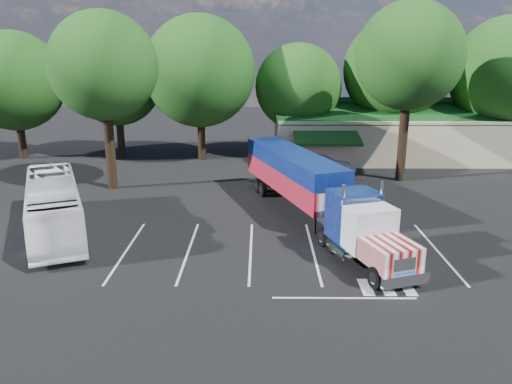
{
  "coord_description": "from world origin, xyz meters",
  "views": [
    {
      "loc": [
        0.49,
        -29.75,
        9.99
      ],
      "look_at": [
        0.24,
        -1.98,
        2.0
      ],
      "focal_mm": 35.0,
      "sensor_mm": 36.0,
      "label": 1
    }
  ],
  "objects_px": {
    "woman": "(338,235)",
    "tour_bus": "(53,206)",
    "bicycle": "(278,181)",
    "silver_sedan": "(323,162)",
    "semi_truck": "(308,184)"
  },
  "relations": [
    {
      "from": "woman",
      "to": "bicycle",
      "type": "distance_m",
      "value": 12.38
    },
    {
      "from": "semi_truck",
      "to": "silver_sedan",
      "type": "distance_m",
      "value": 12.75
    },
    {
      "from": "bicycle",
      "to": "silver_sedan",
      "type": "bearing_deg",
      "value": 36.9
    },
    {
      "from": "bicycle",
      "to": "woman",
      "type": "bearing_deg",
      "value": -92.9
    },
    {
      "from": "woman",
      "to": "bicycle",
      "type": "height_order",
      "value": "woman"
    },
    {
      "from": "tour_bus",
      "to": "bicycle",
      "type": "bearing_deg",
      "value": 13.43
    },
    {
      "from": "semi_truck",
      "to": "bicycle",
      "type": "bearing_deg",
      "value": 83.06
    },
    {
      "from": "woman",
      "to": "silver_sedan",
      "type": "height_order",
      "value": "woman"
    },
    {
      "from": "woman",
      "to": "bicycle",
      "type": "relative_size",
      "value": 0.95
    },
    {
      "from": "bicycle",
      "to": "silver_sedan",
      "type": "height_order",
      "value": "silver_sedan"
    },
    {
      "from": "woman",
      "to": "tour_bus",
      "type": "xyz_separation_m",
      "value": [
        -15.58,
        2.47,
        0.77
      ]
    },
    {
      "from": "woman",
      "to": "semi_truck",
      "type": "bearing_deg",
      "value": 17.08
    },
    {
      "from": "woman",
      "to": "tour_bus",
      "type": "height_order",
      "value": "tour_bus"
    },
    {
      "from": "woman",
      "to": "silver_sedan",
      "type": "xyz_separation_m",
      "value": [
        1.26,
        17.23,
        -0.03
      ]
    },
    {
      "from": "bicycle",
      "to": "tour_bus",
      "type": "height_order",
      "value": "tour_bus"
    }
  ]
}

